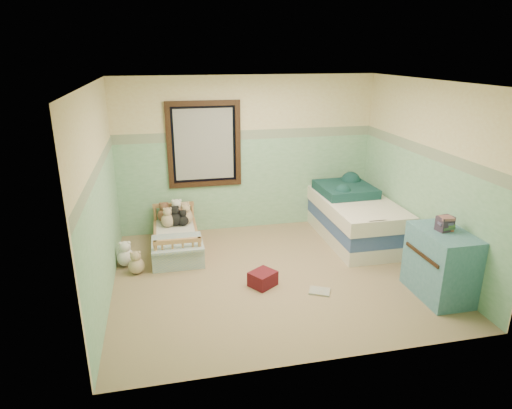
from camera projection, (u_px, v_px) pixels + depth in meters
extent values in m
cube|color=#7C6347|center=(274.00, 275.00, 5.97)|extent=(4.20, 3.60, 0.02)
cube|color=silver|center=(277.00, 81.00, 5.14)|extent=(4.20, 3.60, 0.02)
cube|color=#D7C187|center=(247.00, 155.00, 7.22)|extent=(4.20, 0.04, 2.50)
cube|color=#D7C187|center=(327.00, 243.00, 3.89)|extent=(4.20, 0.04, 2.50)
cube|color=#D7C187|center=(100.00, 197.00, 5.13)|extent=(0.04, 3.60, 2.50)
cube|color=#D7C187|center=(426.00, 176.00, 5.97)|extent=(0.04, 3.60, 2.50)
cube|color=#6DA97B|center=(248.00, 184.00, 7.37)|extent=(4.20, 0.01, 1.50)
cube|color=#445F47|center=(247.00, 135.00, 7.10)|extent=(4.20, 0.01, 0.15)
cube|color=black|center=(204.00, 145.00, 6.97)|extent=(1.16, 0.06, 1.36)
cube|color=#B1B1AB|center=(204.00, 145.00, 6.98)|extent=(0.92, 0.01, 1.12)
cube|color=#B47954|center=(177.00, 245.00, 6.66)|extent=(0.65, 1.30, 0.17)
cube|color=silver|center=(176.00, 237.00, 6.61)|extent=(0.59, 1.24, 0.12)
cube|color=#638BC3|center=(177.00, 243.00, 6.21)|extent=(0.70, 0.65, 0.03)
sphere|color=brown|center=(164.00, 215.00, 6.99)|extent=(0.22, 0.22, 0.22)
sphere|color=white|center=(177.00, 214.00, 7.02)|extent=(0.24, 0.24, 0.24)
sphere|color=tan|center=(168.00, 220.00, 6.80)|extent=(0.21, 0.21, 0.21)
sphere|color=black|center=(183.00, 220.00, 6.85)|extent=(0.17, 0.17, 0.17)
sphere|color=white|center=(126.00, 257.00, 6.18)|extent=(0.25, 0.25, 0.25)
sphere|color=tan|center=(136.00, 266.00, 5.97)|extent=(0.22, 0.22, 0.22)
cube|color=white|center=(353.00, 231.00, 7.11)|extent=(0.97, 1.94, 0.22)
cube|color=#2D4389|center=(354.00, 218.00, 7.04)|extent=(0.97, 1.94, 0.22)
cube|color=white|center=(355.00, 205.00, 6.97)|extent=(1.01, 1.98, 0.22)
cube|color=#173C38|center=(345.00, 189.00, 7.18)|extent=(0.85, 0.89, 0.14)
cube|color=teal|center=(441.00, 264.00, 5.34)|extent=(0.53, 0.84, 0.84)
cube|color=#462727|center=(445.00, 224.00, 5.20)|extent=(0.20, 0.16, 0.18)
cube|color=maroon|center=(263.00, 279.00, 5.66)|extent=(0.40, 0.39, 0.19)
cube|color=gold|center=(320.00, 291.00, 5.53)|extent=(0.32, 0.29, 0.02)
sphere|color=black|center=(175.00, 219.00, 6.84)|extent=(0.22, 0.22, 0.22)
sphere|color=tan|center=(178.00, 217.00, 6.97)|extent=(0.17, 0.17, 0.17)
sphere|color=tan|center=(185.00, 215.00, 7.03)|extent=(0.21, 0.21, 0.21)
sphere|color=tan|center=(186.00, 217.00, 6.92)|extent=(0.21, 0.21, 0.21)
sphere|color=brown|center=(182.00, 219.00, 6.88)|extent=(0.17, 0.17, 0.17)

